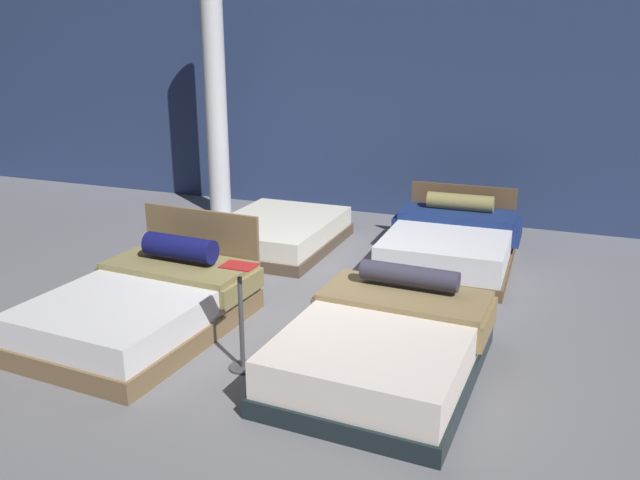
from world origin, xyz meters
The scene contains 8 objects.
ground_plane centered at (0.00, 0.00, -0.01)m, with size 18.00×18.00×0.02m, color slate.
showroom_back_wall centered at (0.00, 3.93, 1.75)m, with size 18.00×0.06×3.50m, color navy.
bed_0 centered at (-1.22, -1.11, 0.26)m, with size 1.64×2.20×0.97m.
bed_1 centered at (1.14, -1.08, 0.25)m, with size 1.59×2.10×0.74m.
bed_2 centered at (-1.14, 1.70, 0.20)m, with size 1.49×2.01×0.40m.
bed_3 centered at (1.15, 1.87, 0.26)m, with size 1.62×2.01×0.83m.
price_sign centered at (0.00, -1.44, 0.36)m, with size 0.28×0.24×0.94m.
support_pillar centered at (-2.81, 3.05, 1.75)m, with size 0.34×0.34×3.50m, color silver.
Camera 1 is at (2.39, -5.72, 2.68)m, focal length 35.71 mm.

